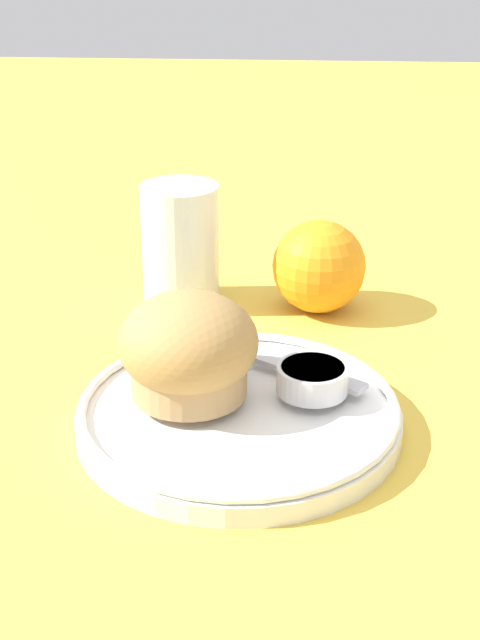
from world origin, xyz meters
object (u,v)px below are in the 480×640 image
(muffin, at_px, (188,350))
(butter_knife, at_px, (260,356))
(orange_fruit, at_px, (319,266))
(juice_glass, at_px, (181,245))

(muffin, xyz_separation_m, butter_knife, (0.04, 0.05, -0.03))
(butter_knife, distance_m, orange_fruit, 0.14)
(butter_knife, bearing_deg, juice_glass, 149.46)
(muffin, height_order, orange_fruit, muffin)
(muffin, xyz_separation_m, juice_glass, (-0.03, 0.19, 0.00))
(butter_knife, bearing_deg, orange_fruit, 103.63)
(butter_knife, xyz_separation_m, juice_glass, (-0.07, 0.14, 0.03))
(muffin, distance_m, orange_fruit, 0.20)
(orange_fruit, relative_size, juice_glass, 0.75)
(muffin, relative_size, butter_knife, 0.60)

